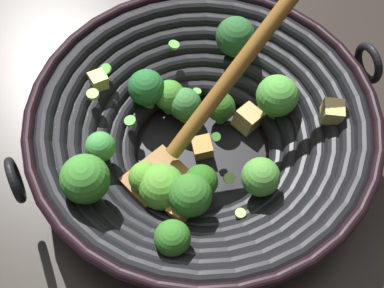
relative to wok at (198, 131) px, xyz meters
name	(u,v)px	position (x,y,z in m)	size (l,w,h in m)	color
ground_plane	(198,156)	(0.00, 0.00, -0.06)	(4.00, 4.00, 0.00)	#28231E
wok	(198,131)	(0.00, 0.00, 0.00)	(0.43, 0.44, 0.24)	black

